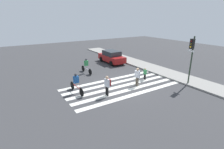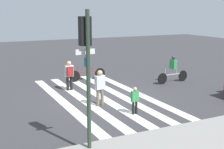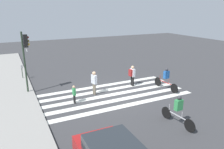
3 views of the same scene
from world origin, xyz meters
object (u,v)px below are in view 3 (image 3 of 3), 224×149
(traffic_light, at_px, (25,51))
(pedestrian_adult_blue_shirt, at_px, (94,82))
(parking_meter, at_px, (22,68))
(pedestrian_adult_yellow_jacket, at_px, (74,93))
(cyclist_mid_street, at_px, (178,109))
(cyclist_far_lane, at_px, (166,78))
(pedestrian_child_with_backpack, at_px, (132,74))

(traffic_light, xyz_separation_m, pedestrian_adult_blue_shirt, (-2.21, -3.99, -2.08))
(parking_meter, xyz_separation_m, pedestrian_adult_yellow_jacket, (-6.60, -2.48, -0.29))
(cyclist_mid_street, bearing_deg, pedestrian_adult_blue_shirt, 17.17)
(cyclist_mid_street, xyz_separation_m, cyclist_far_lane, (4.32, -2.82, 0.00))
(cyclist_mid_street, distance_m, cyclist_far_lane, 5.16)
(pedestrian_adult_yellow_jacket, bearing_deg, pedestrian_adult_blue_shirt, -64.17)
(cyclist_far_lane, bearing_deg, pedestrian_adult_yellow_jacket, 81.39)
(parking_meter, relative_size, pedestrian_adult_blue_shirt, 0.77)
(pedestrian_child_with_backpack, xyz_separation_m, pedestrian_adult_blue_shirt, (-0.33, 3.24, -0.01))
(traffic_light, distance_m, pedestrian_child_with_backpack, 7.75)
(parking_meter, xyz_separation_m, pedestrian_adult_blue_shirt, (-5.77, -4.16, -0.02))
(traffic_light, distance_m, pedestrian_adult_blue_shirt, 5.01)
(traffic_light, height_order, cyclist_mid_street, traffic_light)
(pedestrian_adult_blue_shirt, bearing_deg, parking_meter, -155.45)
(pedestrian_adult_yellow_jacket, height_order, cyclist_far_lane, cyclist_far_lane)
(cyclist_far_lane, bearing_deg, pedestrian_adult_blue_shirt, 70.72)
(pedestrian_child_with_backpack, height_order, pedestrian_adult_yellow_jacket, pedestrian_child_with_backpack)
(cyclist_mid_street, bearing_deg, traffic_light, 33.93)
(parking_meter, distance_m, cyclist_mid_street, 13.18)
(pedestrian_adult_yellow_jacket, bearing_deg, cyclist_mid_street, -141.89)
(pedestrian_adult_yellow_jacket, height_order, pedestrian_adult_blue_shirt, pedestrian_adult_blue_shirt)
(pedestrian_adult_yellow_jacket, xyz_separation_m, pedestrian_adult_blue_shirt, (0.83, -1.68, 0.27))
(traffic_light, bearing_deg, cyclist_far_lane, -111.89)
(parking_meter, distance_m, pedestrian_adult_blue_shirt, 7.11)
(pedestrian_child_with_backpack, distance_m, cyclist_far_lane, 2.53)
(traffic_light, xyz_separation_m, pedestrian_adult_yellow_jacket, (-3.03, -2.31, -2.35))
(pedestrian_adult_blue_shirt, relative_size, cyclist_mid_street, 0.73)
(parking_meter, relative_size, pedestrian_child_with_backpack, 0.79)
(traffic_light, distance_m, cyclist_mid_street, 10.33)
(parking_meter, height_order, cyclist_far_lane, cyclist_far_lane)
(pedestrian_adult_blue_shirt, height_order, cyclist_far_lane, pedestrian_adult_blue_shirt)
(traffic_light, xyz_separation_m, cyclist_mid_street, (-7.96, -6.23, -2.14))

